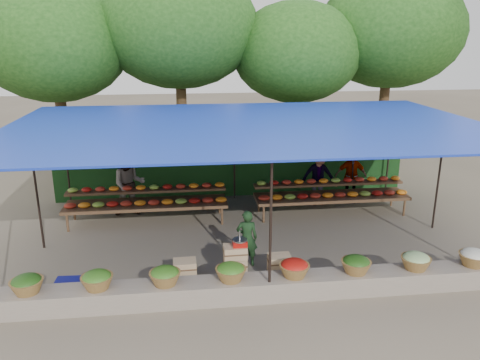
{
  "coord_description": "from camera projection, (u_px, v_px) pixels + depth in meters",
  "views": [
    {
      "loc": [
        -1.47,
        -10.44,
        4.74
      ],
      "look_at": [
        -0.16,
        0.2,
        1.42
      ],
      "focal_mm": 35.0,
      "sensor_mm": 36.0,
      "label": 1
    }
  ],
  "objects": [
    {
      "name": "ground",
      "position": [
        248.0,
        237.0,
        11.47
      ],
      "size": [
        60.0,
        60.0,
        0.0
      ],
      "primitive_type": "plane",
      "color": "brown",
      "rests_on": "ground"
    },
    {
      "name": "stone_curb",
      "position": [
        268.0,
        287.0,
        8.8
      ],
      "size": [
        10.6,
        0.55,
        0.4
      ],
      "primitive_type": "cube",
      "color": "slate",
      "rests_on": "ground"
    },
    {
      "name": "stall_canopy",
      "position": [
        248.0,
        129.0,
        10.74
      ],
      "size": [
        10.8,
        6.6,
        2.82
      ],
      "color": "black",
      "rests_on": "ground"
    },
    {
      "name": "produce_baskets",
      "position": [
        263.0,
        270.0,
        8.68
      ],
      "size": [
        8.98,
        0.58,
        0.34
      ],
      "color": "brown",
      "rests_on": "stone_curb"
    },
    {
      "name": "netting_backdrop",
      "position": [
        233.0,
        156.0,
        14.08
      ],
      "size": [
        10.6,
        0.06,
        2.5
      ],
      "primitive_type": "cube",
      "color": "#184319",
      "rests_on": "ground"
    },
    {
      "name": "tree_row",
      "position": [
        238.0,
        36.0,
        15.9
      ],
      "size": [
        16.51,
        5.5,
        7.12
      ],
      "color": "#392314",
      "rests_on": "ground"
    },
    {
      "name": "fruit_table_left",
      "position": [
        147.0,
        200.0,
        12.28
      ],
      "size": [
        4.21,
        0.95,
        0.93
      ],
      "color": "#4C2D1E",
      "rests_on": "ground"
    },
    {
      "name": "fruit_table_right",
      "position": [
        331.0,
        192.0,
        12.86
      ],
      "size": [
        4.21,
        0.95,
        0.93
      ],
      "color": "#4C2D1E",
      "rests_on": "ground"
    },
    {
      "name": "crate_counter",
      "position": [
        234.0,
        267.0,
        9.34
      ],
      "size": [
        2.36,
        0.35,
        0.77
      ],
      "color": "tan",
      "rests_on": "ground"
    },
    {
      "name": "weighing_scale",
      "position": [
        240.0,
        242.0,
        9.19
      ],
      "size": [
        0.3,
        0.3,
        0.32
      ],
      "color": "#B6140E",
      "rests_on": "crate_counter"
    },
    {
      "name": "vendor_seated",
      "position": [
        247.0,
        238.0,
        9.91
      ],
      "size": [
        0.48,
        0.34,
        1.24
      ],
      "primitive_type": "imported",
      "rotation": [
        0.0,
        0.0,
        3.04
      ],
      "color": "#173418",
      "rests_on": "ground"
    },
    {
      "name": "customer_left",
      "position": [
        129.0,
        184.0,
        12.65
      ],
      "size": [
        0.93,
        0.75,
        1.78
      ],
      "primitive_type": "imported",
      "rotation": [
        0.0,
        0.0,
        0.1
      ],
      "color": "slate",
      "rests_on": "ground"
    },
    {
      "name": "customer_mid",
      "position": [
        319.0,
        177.0,
        13.45
      ],
      "size": [
        1.1,
        0.64,
        1.7
      ],
      "primitive_type": "imported",
      "rotation": [
        0.0,
        0.0,
        0.0
      ],
      "color": "slate",
      "rests_on": "ground"
    },
    {
      "name": "customer_right",
      "position": [
        351.0,
        176.0,
        13.7
      ],
      "size": [
        0.97,
        0.51,
        1.57
      ],
      "primitive_type": "imported",
      "rotation": [
        0.0,
        0.0,
        -0.14
      ],
      "color": "slate",
      "rests_on": "ground"
    },
    {
      "name": "blue_crate_front",
      "position": [
        71.0,
        288.0,
        8.83
      ],
      "size": [
        0.57,
        0.42,
        0.33
      ],
      "primitive_type": "cube",
      "rotation": [
        0.0,
        0.0,
        -0.05
      ],
      "color": "navy",
      "rests_on": "ground"
    }
  ]
}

